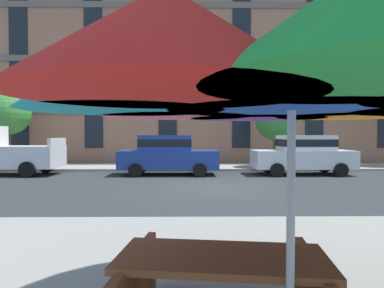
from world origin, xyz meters
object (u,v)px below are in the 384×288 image
(sedan_blue, at_px, (168,154))
(patio_umbrella, at_px, (292,74))
(picnic_table, at_px, (222,287))
(sedan_white, at_px, (303,154))
(street_tree_left, at_px, (7,114))
(street_tree_middle, at_px, (277,120))

(sedan_blue, bearing_deg, patio_umbrella, -82.68)
(sedan_blue, xyz_separation_m, picnic_table, (1.20, -12.17, -0.46))
(sedan_white, xyz_separation_m, street_tree_left, (-14.97, 3.12, 1.94))
(sedan_blue, bearing_deg, street_tree_middle, 24.92)
(street_tree_left, bearing_deg, patio_umbrella, -56.49)
(street_tree_left, bearing_deg, picnic_table, -56.70)
(sedan_blue, height_order, street_tree_middle, street_tree_middle)
(sedan_blue, bearing_deg, picnic_table, -84.36)
(street_tree_left, xyz_separation_m, picnic_table, (10.04, -15.29, -2.40))
(street_tree_left, bearing_deg, street_tree_middle, -1.96)
(street_tree_left, height_order, patio_umbrella, street_tree_left)
(street_tree_left, distance_m, patio_umbrella, 18.98)
(sedan_white, relative_size, patio_umbrella, 1.18)
(patio_umbrella, bearing_deg, sedan_white, 70.50)
(sedan_white, distance_m, picnic_table, 13.14)
(sedan_blue, distance_m, street_tree_middle, 6.44)
(sedan_blue, relative_size, sedan_white, 1.00)
(street_tree_left, bearing_deg, sedan_white, -11.76)
(picnic_table, bearing_deg, street_tree_left, 123.30)
(street_tree_middle, xyz_separation_m, patio_umbrella, (-4.01, -15.32, -0.37))
(picnic_table, bearing_deg, sedan_white, 67.97)
(street_tree_middle, bearing_deg, sedan_white, -79.47)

